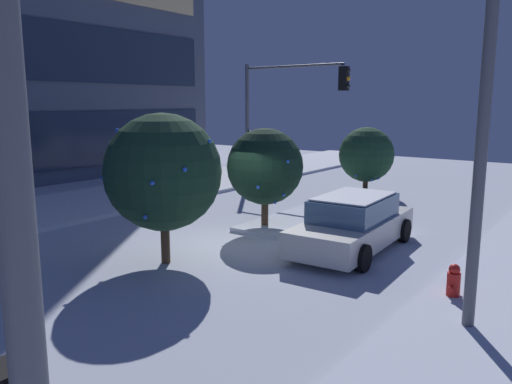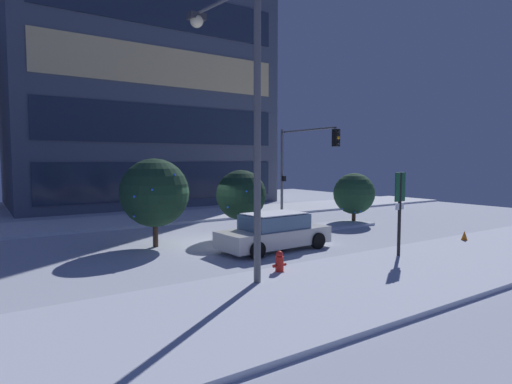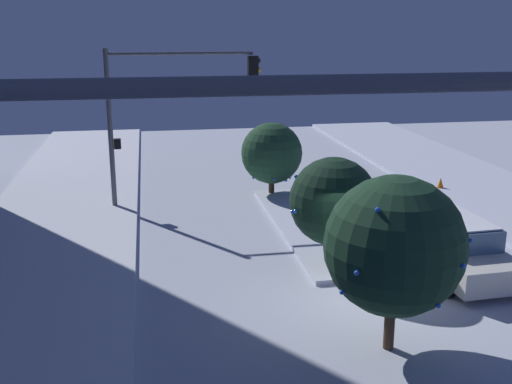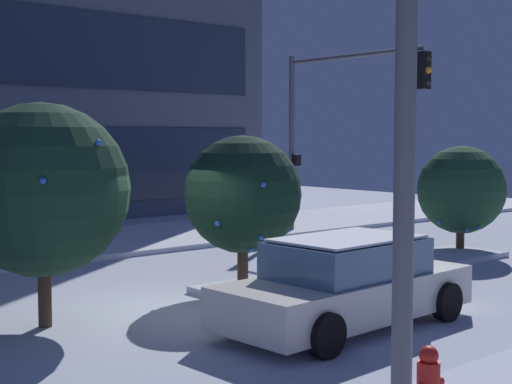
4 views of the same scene
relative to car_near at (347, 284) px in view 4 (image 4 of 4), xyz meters
The scene contains 8 objects.
ground 3.50m from the car_near, 122.35° to the left, with size 52.00×52.00×0.00m, color silver.
median_strip 5.03m from the car_near, 36.72° to the left, with size 9.00×1.80×0.14m, color silver.
car_near is the anchor object (origin of this frame).
traffic_light_corner_far_right 10.78m from the car_near, 43.60° to the left, with size 0.32×5.49×5.72m.
fire_hydrant 3.89m from the car_near, 123.97° to the right, with size 0.48×0.26×0.79m.
decorated_tree_median 5.22m from the car_near, 139.46° to the left, with size 2.84×2.84×3.69m.
decorated_tree_left_of_median 3.47m from the car_near, 82.72° to the left, with size 2.36×2.39×3.17m.
decorated_tree_right_of_median 8.81m from the car_near, 22.24° to the left, with size 2.41×2.36×2.90m.
Camera 4 is at (-7.03, -10.99, 3.11)m, focal length 51.55 mm.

